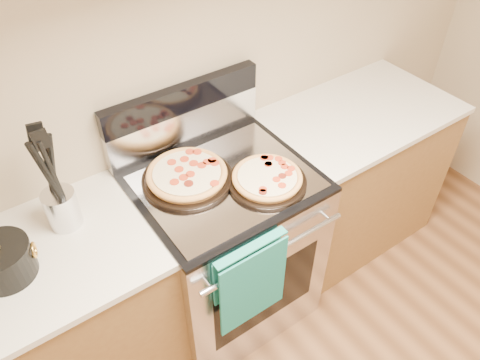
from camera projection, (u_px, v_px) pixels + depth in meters
wall_back at (173, 55)px, 1.93m from camera, size 4.00×0.00×4.00m
range_body at (225, 248)px, 2.33m from camera, size 0.76×0.68×0.90m
oven_window at (266, 295)px, 2.12m from camera, size 0.56×0.01×0.40m
cooktop at (223, 180)px, 2.02m from camera, size 0.76×0.68×0.02m
backsplash_lower at (185, 126)px, 2.14m from camera, size 0.76×0.06×0.18m
backsplash_upper at (182, 98)px, 2.04m from camera, size 0.76×0.06×0.12m
oven_handle at (275, 252)px, 1.86m from camera, size 0.70×0.03×0.03m
dish_towel at (250, 281)px, 1.88m from camera, size 0.32×0.05×0.42m
foil_sheet at (226, 182)px, 1.99m from camera, size 0.70×0.55×0.01m
cabinet_left at (48, 338)px, 1.98m from camera, size 1.00×0.62×0.88m
countertop_left at (13, 273)px, 1.67m from camera, size 1.02×0.64×0.03m
cabinet_right at (348, 178)px, 2.73m from camera, size 1.00×0.62×0.88m
countertop_right at (361, 113)px, 2.42m from camera, size 1.02×0.64×0.03m
pepperoni_pizza_back at (187, 176)px, 1.98m from camera, size 0.48×0.48×0.05m
pepperoni_pizza_front at (267, 179)px, 1.97m from camera, size 0.41×0.41×0.04m
utensil_crock at (62, 209)px, 1.78m from camera, size 0.14×0.14×0.16m
saucepan at (4, 262)px, 1.61m from camera, size 0.25×0.25×0.12m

